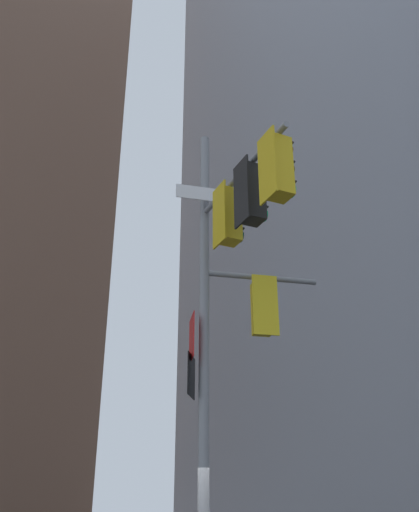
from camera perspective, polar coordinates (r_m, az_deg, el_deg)
The scene contains 2 objects.
building_mid_block at distance 39.74m, azimuth 13.39°, elevation 2.34°, with size 16.67×16.67×38.85m, color #9399A3.
signal_pole_assembly at distance 9.52m, azimuth 2.61°, elevation -1.86°, with size 2.63×3.45×8.90m.
Camera 1 is at (3.87, -8.70, 1.86)m, focal length 39.25 mm.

